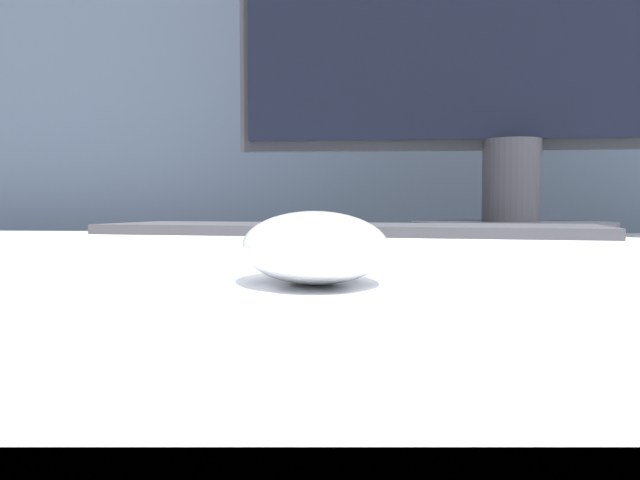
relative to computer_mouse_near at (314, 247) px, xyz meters
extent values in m
cube|color=#333D4C|center=(0.05, 0.75, -0.14)|extent=(5.00, 0.03, 1.31)
ellipsoid|color=white|center=(0.00, 0.00, 0.00)|extent=(0.10, 0.12, 0.04)
cube|color=silver|center=(0.00, 0.20, -0.01)|extent=(0.44, 0.19, 0.02)
cube|color=#38383D|center=(0.00, 0.20, 0.00)|extent=(0.41, 0.17, 0.01)
cylinder|color=#28282D|center=(0.19, 0.46, -0.01)|extent=(0.24, 0.24, 0.02)
cylinder|color=#28282D|center=(0.19, 0.46, 0.05)|extent=(0.07, 0.07, 0.10)
cube|color=#28282D|center=(0.19, 0.47, 0.26)|extent=(0.66, 0.01, 0.35)
cube|color=black|center=(0.19, 0.46, 0.26)|extent=(0.64, 0.02, 0.33)
camera|label=1|loc=(0.03, -0.31, 0.02)|focal=35.00mm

